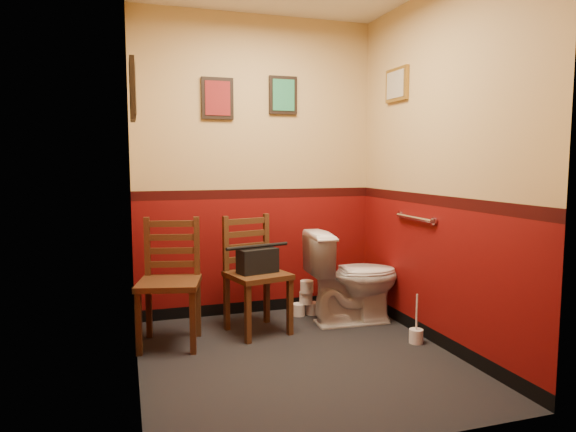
{
  "coord_description": "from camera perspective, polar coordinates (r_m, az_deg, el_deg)",
  "views": [
    {
      "loc": [
        -1.15,
        -3.35,
        1.4
      ],
      "look_at": [
        0.0,
        0.25,
        1.0
      ],
      "focal_mm": 32.0,
      "sensor_mm": 36.0,
      "label": 1
    }
  ],
  "objects": [
    {
      "name": "floor",
      "position": [
        3.81,
        1.19,
        -15.54
      ],
      "size": [
        2.2,
        2.4,
        0.0
      ],
      "primitive_type": "cube",
      "color": "black",
      "rests_on": "ground"
    },
    {
      "name": "wall_back",
      "position": [
        4.69,
        -3.55,
        5.43
      ],
      "size": [
        2.2,
        0.0,
        2.7
      ],
      "primitive_type": "cube",
      "rotation": [
        1.57,
        0.0,
        0.0
      ],
      "color": "#5F0A09",
      "rests_on": "ground"
    },
    {
      "name": "wall_front",
      "position": [
        2.43,
        10.46,
        4.75
      ],
      "size": [
        2.2,
        0.0,
        2.7
      ],
      "primitive_type": "cube",
      "rotation": [
        -1.57,
        0.0,
        0.0
      ],
      "color": "#5F0A09",
      "rests_on": "ground"
    },
    {
      "name": "wall_left",
      "position": [
        3.35,
        -16.94,
        4.92
      ],
      "size": [
        0.0,
        2.4,
        2.7
      ],
      "primitive_type": "cube",
      "rotation": [
        1.57,
        0.0,
        1.57
      ],
      "color": "#5F0A09",
      "rests_on": "ground"
    },
    {
      "name": "wall_right",
      "position": [
        4.03,
        16.25,
        5.1
      ],
      "size": [
        0.0,
        2.4,
        2.7
      ],
      "primitive_type": "cube",
      "rotation": [
        1.57,
        0.0,
        -1.57
      ],
      "color": "#5F0A09",
      "rests_on": "ground"
    },
    {
      "name": "grab_bar",
      "position": [
        4.25,
        13.87,
        -0.21
      ],
      "size": [
        0.05,
        0.56,
        0.06
      ],
      "color": "silver",
      "rests_on": "wall_right"
    },
    {
      "name": "framed_print_back_a",
      "position": [
        4.63,
        -7.84,
        12.82
      ],
      "size": [
        0.28,
        0.04,
        0.36
      ],
      "color": "black",
      "rests_on": "wall_back"
    },
    {
      "name": "framed_print_back_b",
      "position": [
        4.77,
        -0.55,
        13.27
      ],
      "size": [
        0.26,
        0.04,
        0.34
      ],
      "color": "black",
      "rests_on": "wall_back"
    },
    {
      "name": "framed_print_left",
      "position": [
        3.48,
        -16.88,
        13.22
      ],
      "size": [
        0.04,
        0.3,
        0.38
      ],
      "color": "black",
      "rests_on": "wall_left"
    },
    {
      "name": "framed_print_right",
      "position": [
        4.58,
        11.99,
        14.09
      ],
      "size": [
        0.04,
        0.34,
        0.28
      ],
      "color": "olive",
      "rests_on": "wall_right"
    },
    {
      "name": "toilet",
      "position": [
        4.52,
        7.22,
        -6.8
      ],
      "size": [
        0.83,
        0.5,
        0.8
      ],
      "primitive_type": "imported",
      "rotation": [
        0.0,
        0.0,
        1.52
      ],
      "color": "white",
      "rests_on": "floor"
    },
    {
      "name": "toilet_brush",
      "position": [
        4.2,
        14.05,
        -12.71
      ],
      "size": [
        0.11,
        0.11,
        0.39
      ],
      "color": "silver",
      "rests_on": "floor"
    },
    {
      "name": "chair_left",
      "position": [
        4.06,
        -12.98,
        -7.14
      ],
      "size": [
        0.54,
        0.54,
        0.97
      ],
      "rotation": [
        0.0,
        0.0,
        -0.23
      ],
      "color": "#533118",
      "rests_on": "floor"
    },
    {
      "name": "chair_right",
      "position": [
        4.25,
        -3.67,
        -6.46
      ],
      "size": [
        0.54,
        0.54,
        0.96
      ],
      "rotation": [
        0.0,
        0.0,
        0.25
      ],
      "color": "#533118",
      "rests_on": "floor"
    },
    {
      "name": "handbag",
      "position": [
        4.19,
        -3.4,
        -4.95
      ],
      "size": [
        0.35,
        0.23,
        0.23
      ],
      "rotation": [
        0.0,
        0.0,
        0.25
      ],
      "color": "black",
      "rests_on": "chair_right"
    },
    {
      "name": "tp_stack",
      "position": [
        4.75,
        2.0,
        -9.37
      ],
      "size": [
        0.25,
        0.15,
        0.33
      ],
      "color": "silver",
      "rests_on": "floor"
    }
  ]
}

